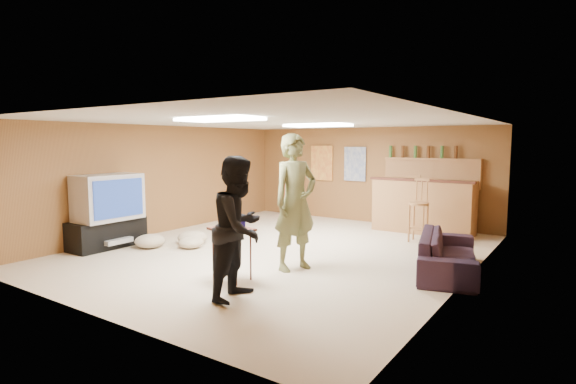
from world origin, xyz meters
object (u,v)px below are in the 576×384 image
Objects in this scene: bar_counter at (423,206)px; person_black at (239,228)px; tv_body at (108,197)px; person_olive at (295,202)px; sofa at (448,253)px; tray_table at (232,254)px.

person_black reaches higher than bar_counter.
person_olive is at bearing 11.66° from tv_body.
tv_body is at bearing 69.87° from person_black.
bar_counter is at bearing 10.07° from sofa.
tray_table is (-0.53, 0.47, -0.49)m from person_black.
person_black reaches higher than tv_body.
person_olive is (3.45, 0.71, 0.09)m from tv_body.
tray_table is at bearing 39.41° from person_black.
bar_counter is 3.83m from person_olive.
tv_body is 0.56× the size of person_olive.
person_black is at bearing 130.02° from sofa.
tv_body is at bearing -133.00° from bar_counter.
bar_counter is 1.04× the size of sofa.
tv_body reaches higher than bar_counter.
sofa is at bearing 18.54° from tv_body.
sofa is 2.69× the size of tray_table.
bar_counter reaches higher than sofa.
bar_counter is at bearing -15.78° from person_black.
person_black is at bearing -96.47° from bar_counter.
person_black is at bearing -41.27° from tray_table.
sofa is (1.90, 1.08, -0.71)m from person_olive.
person_olive reaches higher than tray_table.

